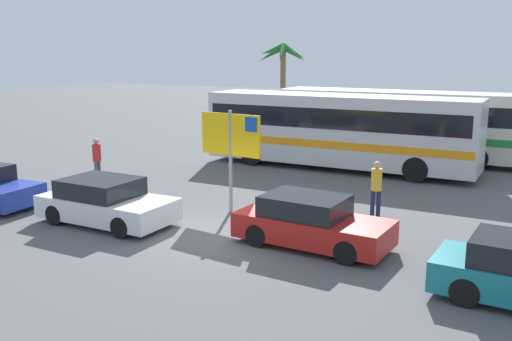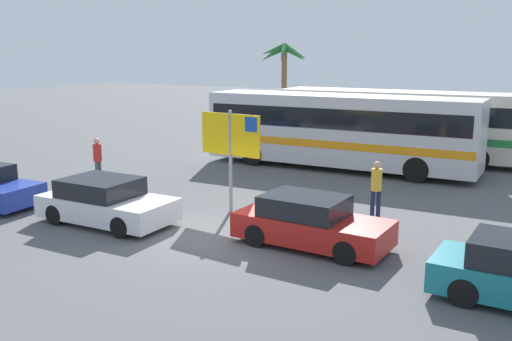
{
  "view_description": "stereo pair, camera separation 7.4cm",
  "coord_description": "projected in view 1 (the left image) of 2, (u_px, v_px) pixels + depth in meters",
  "views": [
    {
      "loc": [
        7.9,
        -12.33,
        4.9
      ],
      "look_at": [
        -0.28,
        2.82,
        1.3
      ],
      "focal_mm": 39.35,
      "sensor_mm": 36.0,
      "label": 1
    },
    {
      "loc": [
        7.97,
        -12.3,
        4.9
      ],
      "look_at": [
        -0.28,
        2.82,
        1.3
      ],
      "focal_mm": 39.35,
      "sensor_mm": 36.0,
      "label": 2
    }
  ],
  "objects": [
    {
      "name": "palm_tree_seaside",
      "position": [
        283.0,
        62.0,
        32.93
      ],
      "size": [
        3.12,
        3.02,
        5.51
      ],
      "color": "brown",
      "rests_on": "ground"
    },
    {
      "name": "car_white",
      "position": [
        106.0,
        202.0,
        16.41
      ],
      "size": [
        4.03,
        1.9,
        1.32
      ],
      "rotation": [
        0.0,
        0.0,
        -0.0
      ],
      "color": "silver",
      "rests_on": "ground"
    },
    {
      "name": "pedestrian_by_bus",
      "position": [
        97.0,
        156.0,
        21.52
      ],
      "size": [
        0.32,
        0.32,
        1.74
      ],
      "rotation": [
        0.0,
        0.0,
        3.29
      ],
      "color": "#4C4C51",
      "rests_on": "ground"
    },
    {
      "name": "pedestrian_near_sign",
      "position": [
        376.0,
        184.0,
        16.9
      ],
      "size": [
        0.32,
        0.32,
        1.74
      ],
      "rotation": [
        0.0,
        0.0,
        5.11
      ],
      "color": "#1E2347",
      "rests_on": "ground"
    },
    {
      "name": "ferry_sign",
      "position": [
        232.0,
        139.0,
        17.28
      ],
      "size": [
        2.19,
        0.29,
        3.2
      ],
      "rotation": [
        0.0,
        0.0,
        -0.1
      ],
      "color": "gray",
      "rests_on": "ground"
    },
    {
      "name": "ground",
      "position": [
        216.0,
        237.0,
        15.3
      ],
      "size": [
        120.0,
        120.0,
        0.0
      ],
      "primitive_type": "plane",
      "color": "#565659"
    },
    {
      "name": "car_red",
      "position": [
        311.0,
        222.0,
        14.44
      ],
      "size": [
        4.06,
        1.89,
        1.32
      ],
      "rotation": [
        0.0,
        0.0,
        -0.05
      ],
      "color": "red",
      "rests_on": "ground"
    },
    {
      "name": "bus_front_coach",
      "position": [
        338.0,
        128.0,
        24.05
      ],
      "size": [
        11.63,
        2.53,
        3.17
      ],
      "color": "silver",
      "rests_on": "ground"
    },
    {
      "name": "bus_rear_coach",
      "position": [
        401.0,
        121.0,
        26.37
      ],
      "size": [
        11.63,
        2.53,
        3.17
      ],
      "color": "silver",
      "rests_on": "ground"
    }
  ]
}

